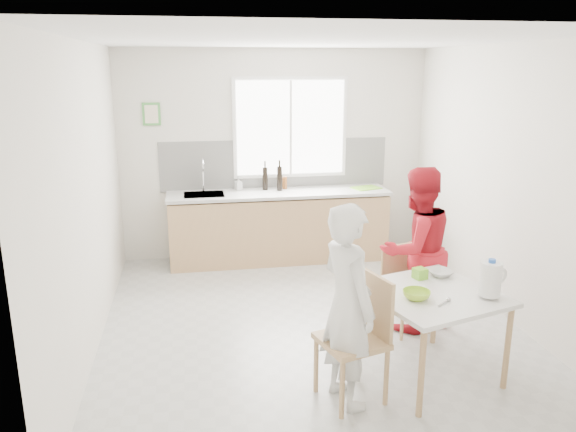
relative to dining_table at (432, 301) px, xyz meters
name	(u,v)px	position (x,y,z in m)	size (l,w,h in m)	color
ground	(310,324)	(-0.76, 1.09, -0.66)	(4.50, 4.50, 0.00)	#B7B7B2
room_shell	(311,160)	(-0.76, 1.09, 0.98)	(4.50, 4.50, 4.50)	silver
window	(290,128)	(-0.56, 3.32, 1.04)	(1.50, 0.06, 1.30)	white
backsplash	(275,164)	(-0.76, 3.33, 0.56)	(3.00, 0.02, 0.65)	white
picture_frame	(151,114)	(-2.31, 3.33, 1.24)	(0.22, 0.03, 0.28)	#4B9C47
kitchen_counter	(279,229)	(-0.76, 3.04, -0.24)	(2.84, 0.64, 1.37)	tan
dining_table	(432,301)	(0.00, 0.00, 0.00)	(1.19, 1.19, 0.74)	white
chair_left	(360,332)	(-0.65, -0.19, -0.13)	(0.56, 0.56, 0.98)	tan
chair_far	(403,284)	(0.11, 0.88, -0.21)	(0.47, 0.47, 0.82)	tan
person_white	(348,306)	(-0.76, -0.22, 0.12)	(0.57, 0.37, 1.56)	white
person_red	(416,250)	(0.22, 0.87, 0.13)	(0.77, 0.60, 1.59)	red
bowl_green	(416,295)	(-0.18, -0.10, 0.11)	(0.21, 0.21, 0.07)	#9FD330
bowl_white	(441,273)	(0.22, 0.32, 0.10)	(0.21, 0.21, 0.05)	silver
milk_jug	(491,278)	(0.39, -0.18, 0.23)	(0.23, 0.17, 0.29)	white
green_box	(420,273)	(0.02, 0.30, 0.12)	(0.10, 0.10, 0.09)	#73C22C
spoon	(443,303)	(-0.01, -0.23, 0.09)	(0.01, 0.01, 0.16)	#A5A5AA
cutting_board	(366,188)	(0.40, 3.04, 0.26)	(0.35, 0.25, 0.01)	#83D531
wine_bottle_a	(280,178)	(-0.74, 3.11, 0.42)	(0.07, 0.07, 0.32)	black
wine_bottle_b	(265,178)	(-0.91, 3.18, 0.41)	(0.07, 0.07, 0.30)	black
jar_amber	(285,183)	(-0.65, 3.20, 0.34)	(0.06, 0.06, 0.16)	brown
soap_bottle	(238,184)	(-1.26, 3.22, 0.34)	(0.08, 0.08, 0.17)	#999999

